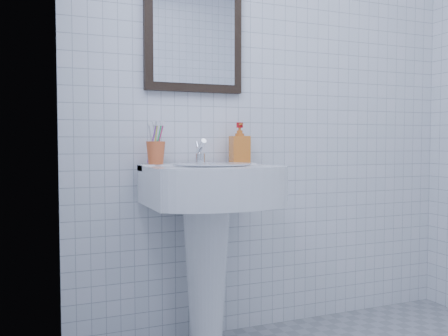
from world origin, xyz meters
name	(u,v)px	position (x,y,z in m)	size (l,w,h in m)	color
wall_back	(274,94)	(0.00, 1.20, 1.25)	(2.20, 0.02, 2.50)	white
wall_left	(96,29)	(-1.10, 0.00, 1.25)	(0.02, 2.40, 2.50)	white
washbasin	(208,226)	(-0.46, 0.99, 0.60)	(0.58, 0.43, 0.90)	white
faucet	(200,154)	(-0.46, 1.09, 0.94)	(0.05, 0.11, 0.12)	white
toothbrush_cup	(156,153)	(-0.67, 1.10, 0.94)	(0.09, 0.09, 0.11)	orange
soap_dispenser	(240,143)	(-0.24, 1.11, 0.99)	(0.09, 0.09, 0.20)	#E15615
wall_mirror	(194,29)	(-0.46, 1.18, 1.55)	(0.50, 0.04, 0.62)	black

